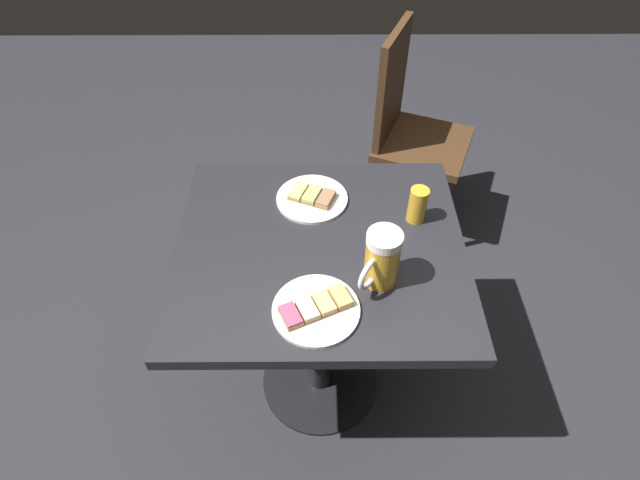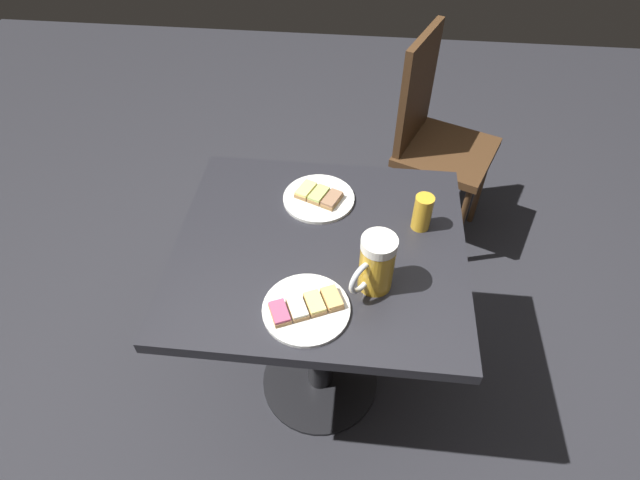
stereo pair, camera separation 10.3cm
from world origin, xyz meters
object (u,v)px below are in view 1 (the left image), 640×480
plate_near (312,198)px  beer_mug (381,259)px  plate_far (316,309)px  cafe_chair (410,126)px  beer_glass_small (418,205)px

plate_near → beer_mug: beer_mug is taller
plate_far → cafe_chair: size_ratio=0.23×
beer_glass_small → cafe_chair: (0.12, 0.80, -0.28)m
plate_far → plate_near: bearing=91.7°
beer_mug → beer_glass_small: beer_mug is taller
plate_near → cafe_chair: bearing=59.9°
plate_near → beer_glass_small: beer_glass_small is taller
plate_near → plate_far: same height
plate_far → cafe_chair: cafe_chair is taller
plate_far → beer_mug: size_ratio=1.31×
plate_far → beer_glass_small: size_ratio=1.98×
plate_near → beer_glass_small: (0.30, -0.08, 0.05)m
plate_near → plate_far: size_ratio=0.99×
beer_glass_small → beer_mug: bearing=-119.0°
beer_mug → beer_glass_small: size_ratio=1.51×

